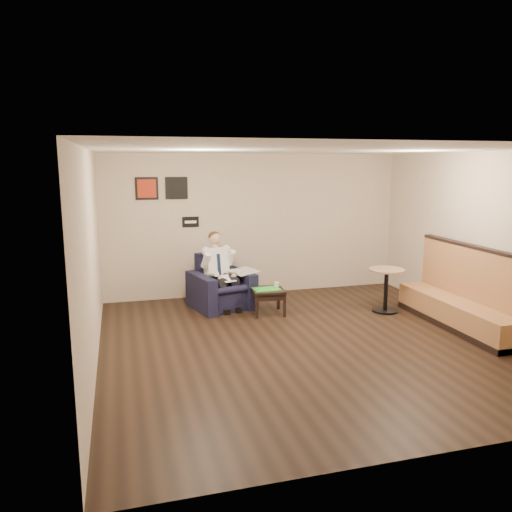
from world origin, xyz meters
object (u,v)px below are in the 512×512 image
object	(u,v)px
seated_man	(224,274)
cafe_table	(386,290)
coffee_mug	(276,284)
smartphone	(269,286)
armchair	(221,282)
side_table	(268,301)
banquette	(459,287)
green_folder	(266,289)

from	to	relation	value
seated_man	cafe_table	distance (m)	2.90
coffee_mug	smartphone	xyz separation A→B (m)	(-0.12, 0.05, -0.04)
smartphone	armchair	bearing A→B (deg)	165.91
armchair	coffee_mug	size ratio (longest dim) A/B	10.59
cafe_table	side_table	bearing A→B (deg)	168.23
banquette	armchair	bearing A→B (deg)	149.10
green_folder	cafe_table	bearing A→B (deg)	-11.16
seated_man	smartphone	bearing A→B (deg)	-37.93
seated_man	coffee_mug	size ratio (longest dim) A/B	14.04
armchair	green_folder	size ratio (longest dim) A/B	2.24
banquette	side_table	bearing A→B (deg)	151.75
armchair	seated_man	xyz separation A→B (m)	(0.03, -0.12, 0.18)
smartphone	banquette	world-z (taller)	banquette
green_folder	smartphone	size ratio (longest dim) A/B	3.21
smartphone	side_table	bearing A→B (deg)	-97.35
smartphone	banquette	xyz separation A→B (m)	(2.70, -1.64, 0.20)
armchair	green_folder	distance (m)	0.91
smartphone	cafe_table	world-z (taller)	cafe_table
seated_man	green_folder	xyz separation A→B (m)	(0.65, -0.49, -0.21)
armchair	banquette	xyz separation A→B (m)	(3.47, -2.08, 0.17)
green_folder	banquette	xyz separation A→B (m)	(2.80, -1.47, 0.20)
armchair	cafe_table	size ratio (longest dim) A/B	1.28
cafe_table	banquette	bearing A→B (deg)	-56.47
seated_man	green_folder	distance (m)	0.84
smartphone	cafe_table	xyz separation A→B (m)	(2.00, -0.58, -0.06)
green_folder	banquette	bearing A→B (deg)	-27.71
coffee_mug	banquette	size ratio (longest dim) A/B	0.04
green_folder	banquette	distance (m)	3.16
side_table	smartphone	xyz separation A→B (m)	(0.06, 0.15, 0.23)
seated_man	side_table	size ratio (longest dim) A/B	2.43
side_table	smartphone	bearing A→B (deg)	67.07
side_table	coffee_mug	distance (m)	0.35
side_table	seated_man	bearing A→B (deg)	145.12
coffee_mug	cafe_table	xyz separation A→B (m)	(1.88, -0.53, -0.10)
smartphone	cafe_table	size ratio (longest dim) A/B	0.18
armchair	smartphone	size ratio (longest dim) A/B	7.19
armchair	banquette	bearing A→B (deg)	-45.58
seated_man	smartphone	size ratio (longest dim) A/B	9.53
side_table	green_folder	distance (m)	0.23
side_table	banquette	size ratio (longest dim) A/B	0.21
armchair	side_table	bearing A→B (deg)	-54.63
armchair	cafe_table	world-z (taller)	armchair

